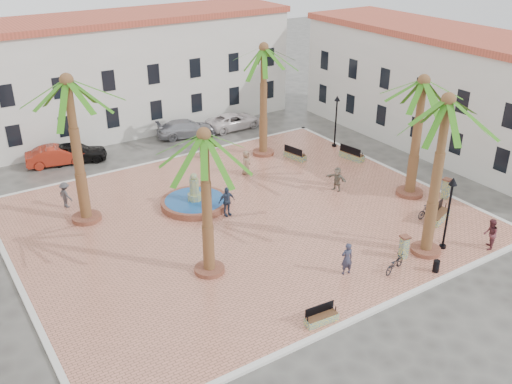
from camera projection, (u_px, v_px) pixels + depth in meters
ground at (242, 220)px, 34.65m from camera, size 120.00×120.00×0.00m
plaza at (242, 218)px, 34.62m from camera, size 26.00×22.00×0.15m
kerb_n at (166, 160)px, 42.92m from camera, size 26.30×0.30×0.16m
kerb_s at (367, 314)px, 26.31m from camera, size 26.30×0.30×0.16m
kerb_e at (396, 171)px, 40.98m from camera, size 0.30×22.30×0.16m
kerb_w at (19, 286)px, 28.25m from camera, size 0.30×22.30×0.16m
building_north at (116, 74)px, 47.67m from camera, size 30.40×7.40×9.50m
building_east at (448, 90)px, 43.98m from camera, size 7.40×26.40×9.00m
fountain at (195, 201)px, 35.88m from camera, size 4.29×4.29×2.22m
palm_nw at (69, 97)px, 31.02m from camera, size 5.67×5.67×8.94m
palm_sw at (204, 152)px, 26.46m from camera, size 5.08×5.08×7.81m
palm_s at (446, 118)px, 27.71m from camera, size 5.26×5.26×8.92m
palm_e at (422, 95)px, 34.57m from camera, size 5.70×5.70×7.99m
palm_ne at (264, 60)px, 40.71m from camera, size 5.32×5.32×8.49m
bench_s at (321, 318)px, 25.55m from camera, size 1.63×0.62×0.84m
bench_se at (439, 216)px, 34.12m from camera, size 2.07×1.24×1.05m
bench_e at (352, 155)px, 42.80m from camera, size 0.94×2.07×1.05m
bench_ne at (295, 155)px, 42.88m from camera, size 0.94×1.92×0.97m
lamppost_s at (450, 201)px, 30.18m from camera, size 0.46×0.46×4.25m
lamppost_e at (336, 112)px, 44.07m from camera, size 0.45×0.45×4.14m
bollard_se at (404, 247)px, 30.21m from camera, size 0.54×0.54×1.32m
bollard_n at (203, 148)px, 42.93m from camera, size 0.51×0.51×1.37m
bollard_e at (446, 188)px, 36.64m from camera, size 0.60×0.60×1.38m
litter_bin at (436, 266)px, 29.17m from camera, size 0.34×0.34×0.66m
cyclist_a at (347, 259)px, 28.77m from camera, size 0.72×0.55×1.78m
bicycle_a at (395, 264)px, 29.18m from camera, size 1.77×1.02×0.88m
cyclist_b at (490, 234)px, 30.99m from camera, size 1.09×1.07×1.77m
bicycle_b at (427, 211)px, 34.40m from camera, size 1.50×0.43×0.90m
pedestrian_fountain_a at (246, 163)px, 40.07m from camera, size 1.01×0.92×1.73m
pedestrian_fountain_b at (227, 201)px, 34.43m from camera, size 1.10×0.46×1.88m
pedestrian_north at (65, 195)px, 35.47m from camera, size 0.97×1.23×1.68m
pedestrian_east at (337, 179)px, 37.67m from camera, size 0.91×1.60×1.64m
car_black at (76, 152)px, 42.49m from camera, size 4.83×2.98×1.54m
car_red at (57, 155)px, 42.01m from camera, size 4.65×2.35×1.46m
car_silver at (187, 128)px, 47.42m from camera, size 5.27×3.08×1.44m
car_white at (234, 121)px, 49.26m from camera, size 4.93×2.33×1.36m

